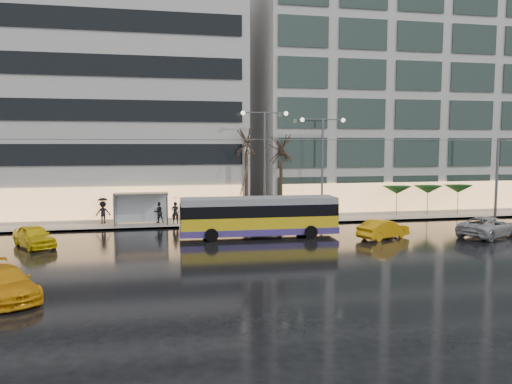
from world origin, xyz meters
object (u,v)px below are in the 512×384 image
object	(u,v)px
street_lamp_near	(265,150)
taxi_a	(34,236)
trolleybus	(259,218)
bus_shelter	(136,202)

from	to	relation	value
street_lamp_near	taxi_a	bearing A→B (deg)	-156.67
street_lamp_near	taxi_a	world-z (taller)	street_lamp_near
street_lamp_near	taxi_a	xyz separation A→B (m)	(-16.43, -7.08, -5.29)
trolleybus	taxi_a	xyz separation A→B (m)	(-14.59, -0.51, -0.67)
bus_shelter	taxi_a	size ratio (longest dim) A/B	1.02
street_lamp_near	taxi_a	distance (m)	18.66
bus_shelter	street_lamp_near	world-z (taller)	street_lamp_near
trolleybus	taxi_a	world-z (taller)	trolleybus
trolleybus	taxi_a	bearing A→B (deg)	-177.99
street_lamp_near	bus_shelter	bearing A→B (deg)	-179.37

